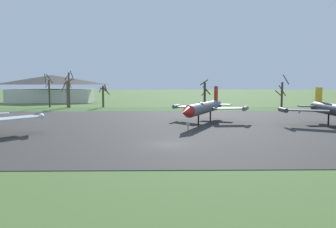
% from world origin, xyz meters
% --- Properties ---
extents(ground_plane, '(600.00, 600.00, 0.00)m').
position_xyz_m(ground_plane, '(0.00, 0.00, 0.00)').
color(ground_plane, '#4C6B33').
extents(asphalt_apron, '(88.53, 46.51, 0.05)m').
position_xyz_m(asphalt_apron, '(0.00, 13.95, 0.03)').
color(asphalt_apron, '#383533').
rests_on(asphalt_apron, ground).
extents(grass_verge_strip, '(148.53, 12.00, 0.06)m').
position_xyz_m(grass_verge_strip, '(0.00, 43.21, 0.03)').
color(grass_verge_strip, '#3E5D2D').
rests_on(grass_verge_strip, ground).
extents(jet_fighter_rear_center, '(11.98, 16.91, 5.65)m').
position_xyz_m(jet_fighter_rear_center, '(5.67, 16.52, 2.43)').
color(jet_fighter_rear_center, '#565B60').
rests_on(jet_fighter_rear_center, ground).
extents(info_placard_rear_center, '(0.49, 0.28, 1.08)m').
position_xyz_m(info_placard_rear_center, '(2.62, 8.92, 0.66)').
color(info_placard_rear_center, black).
rests_on(info_placard_rear_center, ground).
extents(bare_tree_far_left, '(2.46, 2.27, 8.65)m').
position_xyz_m(bare_tree_far_left, '(-29.93, 50.67, 4.15)').
color(bare_tree_far_left, '#42382D').
rests_on(bare_tree_far_left, ground).
extents(bare_tree_left_of_center, '(2.44, 2.30, 7.42)m').
position_xyz_m(bare_tree_left_of_center, '(-24.75, 49.33, 3.80)').
color(bare_tree_left_of_center, brown).
rests_on(bare_tree_left_of_center, ground).
extents(bare_tree_center, '(2.43, 2.43, 9.23)m').
position_xyz_m(bare_tree_center, '(-23.79, 47.46, 4.96)').
color(bare_tree_center, brown).
rests_on(bare_tree_center, ground).
extents(bare_tree_right_of_center, '(2.67, 2.62, 5.90)m').
position_xyz_m(bare_tree_right_of_center, '(-15.82, 50.03, 3.28)').
color(bare_tree_right_of_center, brown).
rests_on(bare_tree_right_of_center, ground).
extents(bare_tree_far_right, '(2.61, 2.69, 7.19)m').
position_xyz_m(bare_tree_far_right, '(10.02, 48.17, 3.50)').
color(bare_tree_far_right, '#42382D').
rests_on(bare_tree_far_right, ground).
extents(bare_tree_backdrop_extra, '(3.30, 2.36, 8.36)m').
position_xyz_m(bare_tree_backdrop_extra, '(29.96, 49.10, 3.67)').
color(bare_tree_backdrop_extra, '#42382D').
rests_on(bare_tree_backdrop_extra, ground).
extents(visitor_building, '(27.97, 15.94, 8.95)m').
position_xyz_m(visitor_building, '(-37.53, 74.45, 4.48)').
color(visitor_building, beige).
rests_on(visitor_building, ground).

